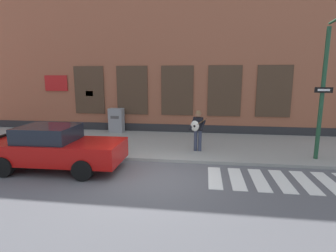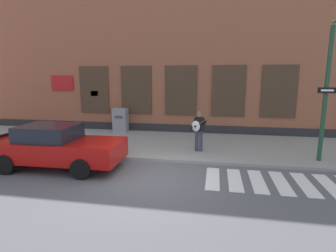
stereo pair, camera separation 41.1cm
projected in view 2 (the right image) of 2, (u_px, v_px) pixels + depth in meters
The scene contains 7 objects.
ground_plane at pixel (152, 178), 8.35m from camera, with size 160.00×160.00×0.00m, color #56565B.
sidewalk at pixel (173, 144), 12.39m from camera, with size 28.00×5.14×0.11m.
building_backdrop at pixel (186, 52), 15.97m from camera, with size 28.00×4.06×9.42m.
crosswalk at pixel (293, 183), 7.90m from camera, with size 5.20×1.90×0.01m.
red_car at pixel (56, 146), 9.20m from camera, with size 4.64×2.05×1.53m.
busker at pixel (199, 129), 10.82m from camera, with size 0.72×0.64×1.69m.
utility_box at pixel (120, 120), 14.91m from camera, with size 0.79×0.56×1.34m.
Camera 2 is at (1.93, -7.69, 3.14)m, focal length 28.00 mm.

